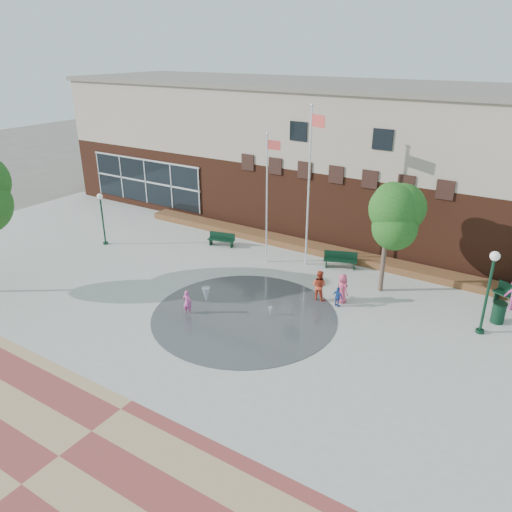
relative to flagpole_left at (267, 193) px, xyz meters
The scene contains 20 objects.
ground 9.93m from the flagpole_left, 75.26° to the right, with size 120.00×120.00×0.00m, color #666056.
plaza_concrete 6.66m from the flagpole_left, 64.18° to the right, with size 46.00×18.00×0.01m, color #A8A8A0.
paver_band 16.44m from the flagpole_left, 81.67° to the right, with size 46.00×6.00×0.01m, color brown.
splash_pad 7.41m from the flagpole_left, 68.20° to the right, with size 8.40×8.40×0.01m, color #383A3D.
library_building 9.03m from the flagpole_left, 75.16° to the left, with size 44.40×10.40×9.20m.
flower_bed 5.45m from the flagpole_left, 50.80° to the left, with size 26.00×1.20×0.40m, color #A62523.
flagpole_left is the anchor object (origin of this frame).
flagpole_right 2.37m from the flagpole_left, 22.12° to the left, with size 1.00×0.50×8.72m.
lamp_left 10.49m from the flagpole_left, 162.90° to the right, with size 0.34×0.34×3.24m.
lamp_right 11.85m from the flagpole_left, ahead, with size 0.40×0.40×3.77m.
bench_left 5.27m from the flagpole_left, behind, with size 1.71×0.85×0.83m.
bench_mid 5.56m from the flagpole_left, 21.13° to the left, with size 1.88×1.13×0.92m.
trash_can 12.61m from the flagpole_left, ahead, with size 0.61×0.61×1.00m.
tree_mid 6.66m from the flagpole_left, ahead, with size 3.27×3.27×5.52m.
water_jet_a 7.03m from the flagpole_left, 88.73° to the right, with size 0.41×0.41×0.79m, color white.
water_jet_b 7.33m from the flagpole_left, 57.29° to the right, with size 0.19×0.19×0.43m, color white.
child_splash 7.81m from the flagpole_left, 89.81° to the right, with size 0.43×0.28×1.18m, color #D84E9D.
adult_red 6.10m from the flagpole_left, 29.71° to the right, with size 0.75×0.58×1.54m, color #C84227.
adult_pink 6.79m from the flagpole_left, 21.60° to the right, with size 0.72×0.47×1.46m, color #D7476C.
child_blue 7.09m from the flagpole_left, 25.93° to the right, with size 0.59×0.24×1.00m, color #2650A2.
Camera 1 is at (11.11, -13.43, 11.37)m, focal length 35.00 mm.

